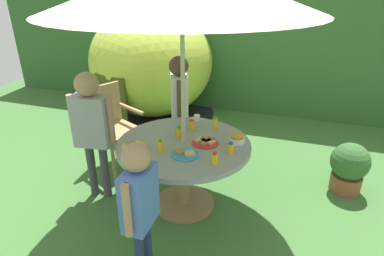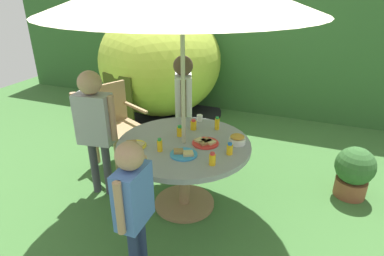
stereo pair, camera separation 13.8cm
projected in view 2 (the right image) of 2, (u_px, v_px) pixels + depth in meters
ground_plane at (185, 205)px, 3.21m from camera, size 10.00×10.00×0.02m
hedge_backdrop at (254, 47)px, 5.34m from camera, size 9.00×0.70×2.06m
garden_table at (184, 155)px, 2.98m from camera, size 1.21×1.21×0.68m
wooden_chair at (116, 120)px, 3.78m from camera, size 0.64×0.63×0.94m
dome_tent at (161, 62)px, 5.13m from camera, size 2.37×2.37×1.70m
potted_plant at (354, 171)px, 3.23m from camera, size 0.38×0.38×0.54m
child_in_white_shirt at (183, 97)px, 3.66m from camera, size 0.30×0.41×1.29m
child_in_grey_shirt at (94, 119)px, 3.06m from camera, size 0.43×0.23×1.29m
child_in_blue_shirt at (133, 196)px, 2.15m from camera, size 0.19×0.38×1.11m
snack_bowl at (237, 139)px, 2.90m from camera, size 0.15×0.15×0.09m
plate_mid_right at (205, 142)px, 2.90m from camera, size 0.24×0.24×0.03m
plate_back_edge at (184, 154)px, 2.72m from camera, size 0.23×0.23×0.03m
plate_far_left at (134, 145)px, 2.86m from camera, size 0.22×0.22×0.03m
juice_bottle_near_left at (180, 131)px, 3.04m from camera, size 0.06×0.06×0.10m
juice_bottle_near_right at (230, 149)px, 2.71m from camera, size 0.05×0.05×0.11m
juice_bottle_far_right at (217, 124)px, 3.17m from camera, size 0.05×0.05×0.13m
juice_bottle_center_front at (193, 125)px, 3.17m from camera, size 0.06×0.06×0.11m
juice_bottle_center_back at (160, 145)px, 2.76m from camera, size 0.05×0.05×0.12m
juice_bottle_mid_left at (212, 159)px, 2.56m from camera, size 0.05×0.05×0.11m
cup_near at (200, 118)px, 3.38m from camera, size 0.06×0.06×0.06m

